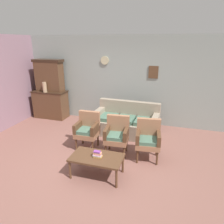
{
  "coord_description": "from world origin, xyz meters",
  "views": [
    {
      "loc": [
        1.46,
        -3.47,
        2.51
      ],
      "look_at": [
        0.1,
        1.04,
        0.85
      ],
      "focal_mm": 32.3,
      "sensor_mm": 36.0,
      "label": 1
    }
  ],
  "objects_px": {
    "side_cabinet": "(51,104)",
    "book_stack_on_table": "(98,154)",
    "armchair_near_couch_end": "(117,134)",
    "floral_couch": "(126,123)",
    "armchair_near_cabinet": "(88,129)",
    "coffee_table": "(97,159)",
    "vase_on_cabinet": "(45,87)",
    "armchair_row_middle": "(148,138)"
  },
  "relations": [
    {
      "from": "vase_on_cabinet",
      "to": "floral_couch",
      "type": "height_order",
      "value": "vase_on_cabinet"
    },
    {
      "from": "book_stack_on_table",
      "to": "vase_on_cabinet",
      "type": "bearing_deg",
      "value": 138.47
    },
    {
      "from": "armchair_near_cabinet",
      "to": "coffee_table",
      "type": "height_order",
      "value": "armchair_near_cabinet"
    },
    {
      "from": "vase_on_cabinet",
      "to": "side_cabinet",
      "type": "bearing_deg",
      "value": 75.05
    },
    {
      "from": "side_cabinet",
      "to": "book_stack_on_table",
      "type": "distance_m",
      "value": 3.74
    },
    {
      "from": "floral_couch",
      "to": "vase_on_cabinet",
      "type": "bearing_deg",
      "value": 172.12
    },
    {
      "from": "floral_couch",
      "to": "coffee_table",
      "type": "distance_m",
      "value": 2.03
    },
    {
      "from": "coffee_table",
      "to": "vase_on_cabinet",
      "type": "bearing_deg",
      "value": 138.34
    },
    {
      "from": "vase_on_cabinet",
      "to": "book_stack_on_table",
      "type": "height_order",
      "value": "vase_on_cabinet"
    },
    {
      "from": "floral_couch",
      "to": "coffee_table",
      "type": "height_order",
      "value": "floral_couch"
    },
    {
      "from": "vase_on_cabinet",
      "to": "armchair_near_cabinet",
      "type": "distance_m",
      "value": 2.61
    },
    {
      "from": "side_cabinet",
      "to": "floral_couch",
      "type": "xyz_separation_m",
      "value": [
        2.79,
        -0.57,
        -0.14
      ]
    },
    {
      "from": "side_cabinet",
      "to": "armchair_near_couch_end",
      "type": "bearing_deg",
      "value": -30.66
    },
    {
      "from": "side_cabinet",
      "to": "vase_on_cabinet",
      "type": "relative_size",
      "value": 3.52
    },
    {
      "from": "vase_on_cabinet",
      "to": "armchair_row_middle",
      "type": "xyz_separation_m",
      "value": [
        3.58,
        -1.51,
        -0.59
      ]
    },
    {
      "from": "armchair_near_cabinet",
      "to": "armchair_row_middle",
      "type": "height_order",
      "value": "same"
    },
    {
      "from": "vase_on_cabinet",
      "to": "armchair_near_couch_end",
      "type": "height_order",
      "value": "vase_on_cabinet"
    },
    {
      "from": "vase_on_cabinet",
      "to": "armchair_near_cabinet",
      "type": "height_order",
      "value": "vase_on_cabinet"
    },
    {
      "from": "coffee_table",
      "to": "book_stack_on_table",
      "type": "distance_m",
      "value": 0.1
    },
    {
      "from": "armchair_near_cabinet",
      "to": "coffee_table",
      "type": "xyz_separation_m",
      "value": [
        0.62,
        -0.99,
        -0.12
      ]
    },
    {
      "from": "side_cabinet",
      "to": "book_stack_on_table",
      "type": "relative_size",
      "value": 6.78
    },
    {
      "from": "floral_couch",
      "to": "armchair_near_cabinet",
      "type": "distance_m",
      "value": 1.28
    },
    {
      "from": "armchair_row_middle",
      "to": "book_stack_on_table",
      "type": "relative_size",
      "value": 5.29
    },
    {
      "from": "armchair_near_couch_end",
      "to": "book_stack_on_table",
      "type": "xyz_separation_m",
      "value": [
        -0.13,
        -0.93,
        -0.02
      ]
    },
    {
      "from": "side_cabinet",
      "to": "floral_couch",
      "type": "height_order",
      "value": "side_cabinet"
    },
    {
      "from": "floral_couch",
      "to": "armchair_near_cabinet",
      "type": "bearing_deg",
      "value": -125.29
    },
    {
      "from": "book_stack_on_table",
      "to": "armchair_near_cabinet",
      "type": "bearing_deg",
      "value": 122.47
    },
    {
      "from": "side_cabinet",
      "to": "armchair_row_middle",
      "type": "bearing_deg",
      "value": -25.44
    },
    {
      "from": "armchair_row_middle",
      "to": "side_cabinet",
      "type": "bearing_deg",
      "value": 154.56
    },
    {
      "from": "floral_couch",
      "to": "armchair_near_couch_end",
      "type": "xyz_separation_m",
      "value": [
        0.03,
        -1.11,
        0.17
      ]
    },
    {
      "from": "coffee_table",
      "to": "book_stack_on_table",
      "type": "bearing_deg",
      "value": -17.81
    },
    {
      "from": "armchair_row_middle",
      "to": "vase_on_cabinet",
      "type": "bearing_deg",
      "value": 157.16
    },
    {
      "from": "vase_on_cabinet",
      "to": "coffee_table",
      "type": "relative_size",
      "value": 0.33
    },
    {
      "from": "armchair_row_middle",
      "to": "coffee_table",
      "type": "xyz_separation_m",
      "value": [
        -0.86,
        -0.91,
        -0.12
      ]
    },
    {
      "from": "floral_couch",
      "to": "armchair_row_middle",
      "type": "bearing_deg",
      "value": -56.4
    },
    {
      "from": "side_cabinet",
      "to": "coffee_table",
      "type": "height_order",
      "value": "side_cabinet"
    },
    {
      "from": "coffee_table",
      "to": "book_stack_on_table",
      "type": "relative_size",
      "value": 5.87
    },
    {
      "from": "vase_on_cabinet",
      "to": "armchair_near_couch_end",
      "type": "relative_size",
      "value": 0.36
    },
    {
      "from": "floral_couch",
      "to": "armchair_near_couch_end",
      "type": "bearing_deg",
      "value": -88.62
    },
    {
      "from": "armchair_near_couch_end",
      "to": "coffee_table",
      "type": "distance_m",
      "value": 0.94
    },
    {
      "from": "armchair_near_cabinet",
      "to": "book_stack_on_table",
      "type": "bearing_deg",
      "value": -57.53
    },
    {
      "from": "floral_couch",
      "to": "side_cabinet",
      "type": "bearing_deg",
      "value": 168.54
    }
  ]
}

